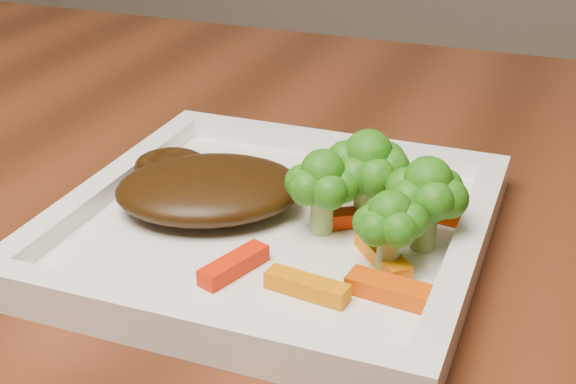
% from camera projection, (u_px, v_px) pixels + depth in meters
% --- Properties ---
extents(plate, '(0.27, 0.27, 0.01)m').
position_uv_depth(plate, '(274.00, 231.00, 0.53)').
color(plate, white).
rests_on(plate, dining_table).
extents(steak, '(0.16, 0.14, 0.03)m').
position_uv_depth(steak, '(210.00, 189.00, 0.54)').
color(steak, '#331E07').
rests_on(steak, plate).
extents(broccoli_0, '(0.06, 0.06, 0.07)m').
position_uv_depth(broccoli_0, '(367.00, 172.00, 0.52)').
color(broccoli_0, '#157213').
rests_on(broccoli_0, plate).
extents(broccoli_1, '(0.07, 0.07, 0.06)m').
position_uv_depth(broccoli_1, '(426.00, 201.00, 0.49)').
color(broccoli_1, '#326B11').
rests_on(broccoli_1, plate).
extents(broccoli_2, '(0.05, 0.05, 0.06)m').
position_uv_depth(broccoli_2, '(390.00, 227.00, 0.46)').
color(broccoli_2, '#136310').
rests_on(broccoli_2, plate).
extents(broccoli_3, '(0.07, 0.07, 0.06)m').
position_uv_depth(broccoli_3, '(322.00, 188.00, 0.51)').
color(broccoli_3, '#376811').
rests_on(broccoli_3, plate).
extents(carrot_0, '(0.05, 0.02, 0.01)m').
position_uv_depth(carrot_0, '(307.00, 286.00, 0.45)').
color(carrot_0, '#D47103').
rests_on(carrot_0, plate).
extents(carrot_1, '(0.06, 0.02, 0.01)m').
position_uv_depth(carrot_1, '(401.00, 292.00, 0.45)').
color(carrot_1, '#CA4003').
rests_on(carrot_1, plate).
extents(carrot_2, '(0.03, 0.05, 0.01)m').
position_uv_depth(carrot_2, '(234.00, 265.00, 0.47)').
color(carrot_2, red).
rests_on(carrot_2, plate).
extents(carrot_3, '(0.06, 0.02, 0.01)m').
position_uv_depth(carrot_3, '(440.00, 211.00, 0.53)').
color(carrot_3, red).
rests_on(carrot_3, plate).
extents(carrot_4, '(0.03, 0.05, 0.01)m').
position_uv_depth(carrot_4, '(347.00, 182.00, 0.57)').
color(carrot_4, orange).
rests_on(carrot_4, plate).
extents(carrot_5, '(0.04, 0.05, 0.01)m').
position_uv_depth(carrot_5, '(383.00, 256.00, 0.48)').
color(carrot_5, orange).
rests_on(carrot_5, plate).
extents(carrot_6, '(0.05, 0.04, 0.01)m').
position_uv_depth(carrot_6, '(354.00, 217.00, 0.52)').
color(carrot_6, '#EF2C03').
rests_on(carrot_6, plate).
extents(carrot_7, '(0.06, 0.02, 0.01)m').
position_uv_depth(carrot_7, '(438.00, 206.00, 0.54)').
color(carrot_7, '#FF3604').
rests_on(carrot_7, plate).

